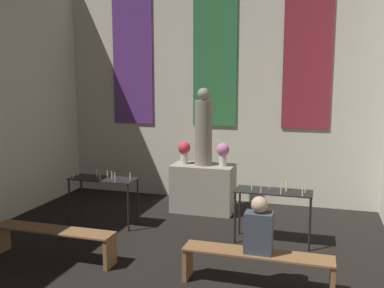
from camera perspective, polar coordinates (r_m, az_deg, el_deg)
wall_back at (r=9.55m, az=3.14°, el=8.33°), size 7.21×0.16×5.27m
altar at (r=8.87m, az=1.50°, el=-5.89°), size 1.26×0.69×0.98m
statue at (r=8.65m, az=1.53°, el=1.92°), size 0.36×0.36×1.56m
flower_vase_left at (r=8.82m, az=-1.05°, el=-0.83°), size 0.26×0.26×0.47m
flower_vase_right at (r=8.61m, az=4.15°, el=-1.08°), size 0.26×0.26×0.47m
candle_rack_left at (r=8.17m, az=-11.75°, el=-5.34°), size 1.26×0.49×1.06m
candle_rack_right at (r=7.25m, az=10.84°, el=-7.08°), size 1.26×0.49×1.08m
pew_back_left at (r=6.94m, az=-18.01°, el=-11.73°), size 1.96×0.36×0.48m
pew_back_right at (r=5.85m, az=8.62°, el=-15.28°), size 1.96×0.36×0.48m
person_seated at (r=5.68m, az=8.89°, el=-10.98°), size 0.36×0.24×0.75m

